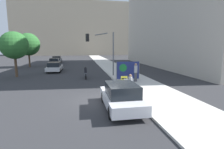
# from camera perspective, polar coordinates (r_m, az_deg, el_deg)

# --- Properties ---
(ground_plane) EXTENTS (160.00, 160.00, 0.00)m
(ground_plane) POSITION_cam_1_polar(r_m,az_deg,el_deg) (11.84, -3.41, -8.35)
(ground_plane) COLOR #303033
(sidewalk_curb) EXTENTS (4.10, 90.00, 0.12)m
(sidewalk_curb) POSITION_cam_1_polar(r_m,az_deg,el_deg) (27.00, 1.41, 1.63)
(sidewalk_curb) COLOR beige
(sidewalk_curb) RESTS_ON ground_plane
(building_backdrop_far) EXTENTS (52.00, 12.00, 22.34)m
(building_backdrop_far) POSITION_cam_1_polar(r_m,az_deg,el_deg) (80.86, -11.11, 14.27)
(building_backdrop_far) COLOR tan
(building_backdrop_far) RESTS_ON ground_plane
(building_backdrop_right) EXTENTS (10.00, 32.00, 22.73)m
(building_backdrop_right) POSITION_cam_1_polar(r_m,az_deg,el_deg) (35.69, 21.45, 21.10)
(building_backdrop_right) COLOR #BCB2A3
(building_backdrop_right) RESTS_ON ground_plane
(seated_protester) EXTENTS (1.00, 0.77, 1.23)m
(seated_protester) POSITION_cam_1_polar(r_m,az_deg,el_deg) (14.20, 5.97, -2.17)
(seated_protester) COLOR #474C56
(seated_protester) RESTS_ON sidewalk_curb
(jogger_on_sidewalk) EXTENTS (0.34, 0.34, 1.83)m
(jogger_on_sidewalk) POSITION_cam_1_polar(r_m,az_deg,el_deg) (17.39, 7.73, 0.77)
(jogger_on_sidewalk) COLOR #424247
(jogger_on_sidewalk) RESTS_ON sidewalk_curb
(protest_banner) EXTENTS (2.48, 0.06, 1.91)m
(protest_banner) POSITION_cam_1_polar(r_m,az_deg,el_deg) (18.19, 5.19, 1.39)
(protest_banner) COLOR slate
(protest_banner) RESTS_ON sidewalk_curb
(traffic_light_pole) EXTENTS (3.35, 3.11, 5.13)m
(traffic_light_pole) POSITION_cam_1_polar(r_m,az_deg,el_deg) (20.40, -2.81, 9.29)
(traffic_light_pole) COLOR slate
(traffic_light_pole) RESTS_ON sidewalk_curb
(parked_car_curbside) EXTENTS (1.89, 4.41, 1.49)m
(parked_car_curbside) POSITION_cam_1_polar(r_m,az_deg,el_deg) (10.03, 3.05, -7.12)
(parked_car_curbside) COLOR silver
(parked_car_curbside) RESTS_ON ground_plane
(car_on_road_nearest) EXTENTS (1.88, 4.76, 1.37)m
(car_on_road_nearest) POSITION_cam_1_polar(r_m,az_deg,el_deg) (26.49, -18.21, 2.41)
(car_on_road_nearest) COLOR white
(car_on_road_nearest) RESTS_ON ground_plane
(car_on_road_midblock) EXTENTS (1.80, 4.41, 1.39)m
(car_on_road_midblock) POSITION_cam_1_polar(r_m,az_deg,el_deg) (35.57, -18.23, 4.00)
(car_on_road_midblock) COLOR #565B60
(car_on_road_midblock) RESTS_ON ground_plane
(car_on_road_distant) EXTENTS (1.86, 4.31, 1.49)m
(car_on_road_distant) POSITION_cam_1_polar(r_m,az_deg,el_deg) (41.18, -17.54, 4.71)
(car_on_road_distant) COLOR #565B60
(car_on_road_distant) RESTS_ON ground_plane
(motorcycle_on_road) EXTENTS (0.28, 2.11, 1.31)m
(motorcycle_on_road) POSITION_cam_1_polar(r_m,az_deg,el_deg) (19.91, -8.62, 0.32)
(motorcycle_on_road) COLOR #565B60
(motorcycle_on_road) RESTS_ON ground_plane
(street_tree_near_curb) EXTENTS (3.17, 3.17, 5.30)m
(street_tree_near_curb) POSITION_cam_1_polar(r_m,az_deg,el_deg) (23.36, -29.32, 8.28)
(street_tree_near_curb) COLOR brown
(street_tree_near_curb) RESTS_ON ground_plane
(street_tree_midblock) EXTENTS (3.88, 3.88, 5.90)m
(street_tree_midblock) POSITION_cam_1_polar(r_m,az_deg,el_deg) (33.90, -25.67, 8.85)
(street_tree_midblock) COLOR brown
(street_tree_midblock) RESTS_ON ground_plane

